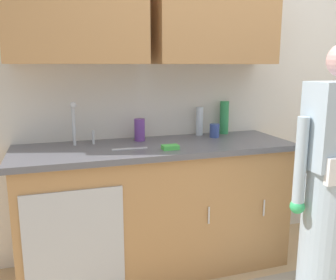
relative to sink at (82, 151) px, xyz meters
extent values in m
cube|color=beige|center=(1.06, 0.34, 0.42)|extent=(4.80, 0.10, 2.70)
cube|color=#B27F4C|center=(0.01, 0.12, 0.92)|extent=(0.91, 0.34, 0.70)
cube|color=#B27F4C|center=(1.00, 0.12, 0.92)|extent=(0.91, 0.34, 0.70)
cube|color=#B27F4C|center=(0.51, -0.01, -0.48)|extent=(1.90, 0.60, 0.90)
cube|color=#B7BABF|center=(-0.09, -0.31, -0.52)|extent=(0.60, 0.01, 0.72)
cylinder|color=silver|center=(0.79, -0.32, -0.43)|extent=(0.01, 0.01, 0.12)
cylinder|color=silver|center=(1.22, -0.32, -0.43)|extent=(0.01, 0.01, 0.12)
cube|color=#595960|center=(0.51, -0.01, -0.01)|extent=(1.96, 0.66, 0.04)
cube|color=#B7BABF|center=(0.00, -0.01, -0.01)|extent=(0.50, 0.36, 0.03)
cylinder|color=#B7BABF|center=(-0.04, 0.14, 0.16)|extent=(0.02, 0.02, 0.30)
sphere|color=#B7BABF|center=(-0.04, 0.08, 0.30)|extent=(0.04, 0.04, 0.04)
cylinder|color=#B7BABF|center=(0.09, 0.14, 0.06)|extent=(0.02, 0.02, 0.10)
cylinder|color=#A3B7C6|center=(1.44, -0.71, -0.49)|extent=(0.34, 0.34, 0.88)
cylinder|color=#A3B7C6|center=(1.21, -0.69, 0.00)|extent=(0.07, 0.07, 0.55)
sphere|color=#33B266|center=(1.21, -0.69, -0.28)|extent=(0.09, 0.09, 0.09)
cylinder|color=#66388C|center=(0.43, 0.16, 0.10)|extent=(0.08, 0.08, 0.16)
cylinder|color=silver|center=(0.94, 0.23, 0.13)|extent=(0.06, 0.06, 0.23)
cylinder|color=#2D8C4C|center=(1.16, 0.23, 0.15)|extent=(0.07, 0.07, 0.27)
cylinder|color=#33478C|center=(1.02, 0.11, 0.07)|extent=(0.08, 0.08, 0.10)
cube|color=silver|center=(0.31, -0.09, 0.02)|extent=(0.24, 0.03, 0.01)
cube|color=#4CBF4C|center=(0.56, -0.18, 0.03)|extent=(0.11, 0.07, 0.03)
camera|label=1|loc=(-0.17, -2.42, 0.57)|focal=38.67mm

